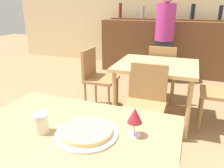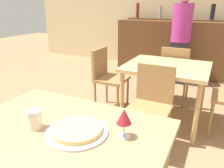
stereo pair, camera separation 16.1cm
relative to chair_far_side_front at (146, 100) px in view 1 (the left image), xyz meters
name	(u,v)px [view 1 (the left image)]	position (x,y,z in m)	size (l,w,h in m)	color
wall_back	(169,5)	(-0.20, 3.24, 0.89)	(8.00, 0.05, 2.80)	beige
dining_table_near	(69,146)	(-0.20, -1.13, 0.17)	(1.16, 0.82, 0.76)	#A87F51
dining_table_far	(156,71)	(0.00, 0.59, 0.14)	(0.96, 0.83, 0.73)	tan
bar_counter	(163,47)	(-0.20, 2.73, 0.04)	(2.60, 0.56, 1.10)	brown
bar_back_shelf	(167,17)	(-0.19, 2.87, 0.66)	(2.39, 0.24, 0.35)	brown
chair_far_side_front	(146,100)	(0.00, 0.00, 0.00)	(0.40, 0.40, 0.86)	olive
chair_far_side_back	(162,69)	(0.00, 1.18, 0.00)	(0.40, 0.40, 0.86)	olive
chair_far_side_left	(96,75)	(-0.80, 0.59, 0.00)	(0.40, 0.40, 0.86)	olive
pizza_tray	(87,132)	(-0.10, -1.11, 0.27)	(0.34, 0.34, 0.04)	silver
cheese_shaker	(42,123)	(-0.33, -1.17, 0.31)	(0.08, 0.08, 0.11)	beige
person_standing	(164,35)	(-0.12, 2.15, 0.38)	(0.34, 0.34, 1.63)	#2D2D38
wine_glass	(135,116)	(0.14, -1.03, 0.37)	(0.08, 0.08, 0.16)	silver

